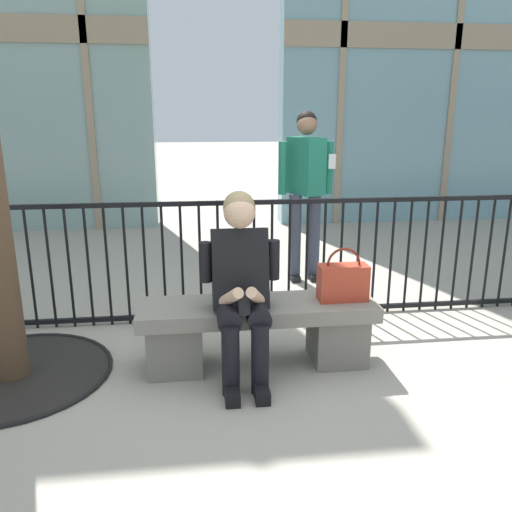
% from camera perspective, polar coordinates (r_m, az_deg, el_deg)
% --- Properties ---
extents(ground_plane, '(60.00, 60.00, 0.00)m').
position_cam_1_polar(ground_plane, '(3.63, 0.20, -11.91)').
color(ground_plane, '#A8A091').
extents(stone_bench, '(1.60, 0.44, 0.45)m').
position_cam_1_polar(stone_bench, '(3.51, 0.20, -7.98)').
color(stone_bench, gray).
rests_on(stone_bench, ground).
extents(seated_person_with_phone, '(0.52, 0.66, 1.21)m').
position_cam_1_polar(seated_person_with_phone, '(3.25, -1.68, -2.84)').
color(seated_person_with_phone, black).
rests_on(seated_person_with_phone, ground).
extents(handbag_on_bench, '(0.33, 0.15, 0.37)m').
position_cam_1_polar(handbag_on_bench, '(3.51, 9.67, -2.81)').
color(handbag_on_bench, '#B23823').
rests_on(handbag_on_bench, stone_bench).
extents(bystander_at_railing, '(0.55, 0.44, 1.71)m').
position_cam_1_polar(bystander_at_railing, '(5.21, 5.55, 8.03)').
color(bystander_at_railing, '#383D4C').
rests_on(bystander_at_railing, ground).
extents(plaza_railing, '(7.56, 0.04, 1.01)m').
position_cam_1_polar(plaza_railing, '(4.21, -1.21, -0.47)').
color(plaza_railing, black).
rests_on(plaza_railing, ground).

